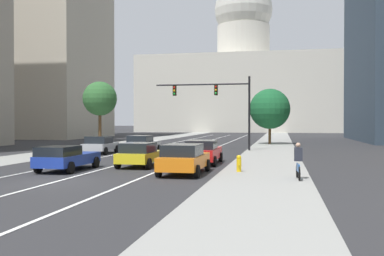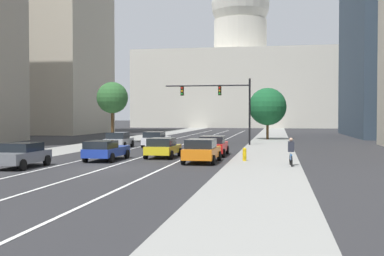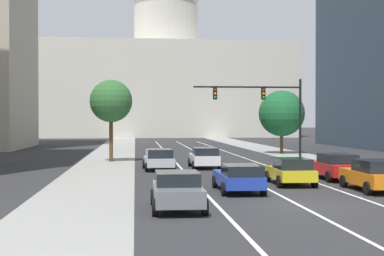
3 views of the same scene
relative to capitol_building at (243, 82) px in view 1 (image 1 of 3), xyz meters
name	(u,v)px [view 1 (image 1 of 3)]	position (x,y,z in m)	size (l,w,h in m)	color
ground_plane	(205,142)	(0.00, -60.29, -13.08)	(400.00, 400.00, 0.00)	#2B2B2D
sidewalk_left	(128,143)	(-8.98, -65.29, -13.08)	(4.61, 130.00, 0.01)	gray
sidewalk_right	(273,144)	(8.98, -65.29, -13.08)	(4.61, 130.00, 0.01)	gray
lane_stripe_left	(147,148)	(-3.34, -75.29, -13.07)	(0.16, 90.00, 0.01)	white
lane_stripe_center	(180,149)	(0.00, -75.29, -13.07)	(0.16, 90.00, 0.01)	white
lane_stripe_right	(213,149)	(3.34, -75.29, -13.07)	(0.16, 90.00, 0.01)	white
office_tower_far_left	(51,16)	(-27.63, -50.13, 7.13)	(15.34, 19.15, 40.34)	#B7AD99
capitol_building	(243,82)	(0.00, 0.00, 0.00)	(52.65, 23.99, 40.74)	beige
car_orange	(184,158)	(5.01, -96.09, -12.27)	(2.13, 4.54, 1.56)	orange
car_silver	(100,144)	(-5.00, -83.29, -12.31)	(2.23, 4.16, 1.48)	#B2B5BA
car_yellow	(140,154)	(1.67, -93.03, -12.32)	(2.11, 4.06, 1.46)	yellow
car_blue	(66,157)	(-1.67, -95.81, -12.35)	(2.07, 4.64, 1.39)	#1E389E
car_white	(143,144)	(-1.67, -82.07, -12.29)	(2.06, 4.42, 1.52)	silver
car_red	(203,152)	(5.01, -90.52, -12.29)	(2.16, 4.83, 1.52)	red
traffic_signal_mast	(219,98)	(4.13, -76.77, -8.20)	(9.00, 0.39, 6.88)	black
fire_hydrant	(239,163)	(7.67, -94.45, -12.62)	(0.26, 0.35, 0.91)	yellow
cyclist	(298,161)	(10.67, -97.02, -12.23)	(0.38, 1.70, 1.72)	black
street_tree_mid_left	(100,99)	(-8.65, -74.70, -8.03)	(3.56, 3.56, 6.86)	#51381E
street_tree_near_right	(270,109)	(8.55, -64.71, -8.90)	(4.79, 4.79, 6.58)	#51381E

